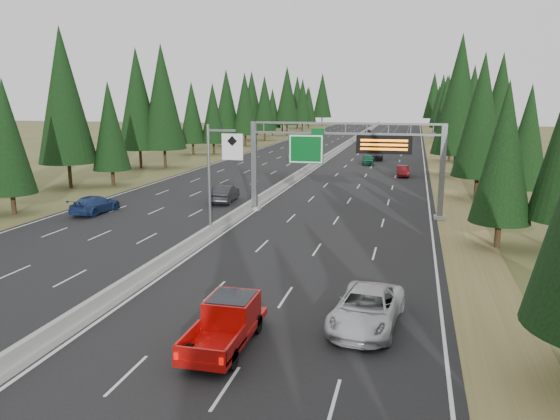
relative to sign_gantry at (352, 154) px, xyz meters
The scene contains 19 objects.
road 46.29m from the sign_gantry, 101.18° to the left, with size 32.00×260.00×0.08m, color black.
shoulder_right 46.28m from the sign_gantry, 78.86° to the left, with size 3.60×260.00×0.06m, color olive.
shoulder_left 52.70m from the sign_gantry, 120.63° to the left, with size 3.60×260.00×0.06m, color #4F5327.
median_barrier 46.25m from the sign_gantry, 101.18° to the left, with size 0.70×260.00×0.85m.
sign_gantry is the anchor object (origin of this frame).
hov_sign_pole 12.96m from the sign_gantry, 130.04° to the right, with size 2.80×0.50×8.00m.
tree_row_right 42.58m from the sign_gantry, 72.16° to the left, with size 11.86×240.41×18.70m.
tree_row_left 47.02m from the sign_gantry, 131.29° to the left, with size 11.99×238.96×18.71m.
silver_minivan 23.63m from the sign_gantry, 81.78° to the right, with size 2.67×5.80×1.61m, color silver.
red_pickup 26.33m from the sign_gantry, 94.37° to the right, with size 1.99×5.57×1.82m.
car_ahead_green 37.20m from the sign_gantry, 92.57° to the left, with size 1.72×4.28×1.46m, color #145736.
car_ahead_dkred 25.61m from the sign_gantry, 81.55° to the left, with size 1.42×4.09×1.35m, color #5D0D13.
car_ahead_dkgrey 43.89m from the sign_gantry, 91.28° to the left, with size 2.30×5.66×1.64m, color black.
car_ahead_white 71.17m from the sign_gantry, 92.77° to the left, with size 2.13×4.61×1.28m, color silver.
car_ahead_far 105.54m from the sign_gantry, 94.03° to the left, with size 1.69×4.20×1.43m, color black.
car_onc_near 13.46m from the sign_gantry, 166.46° to the left, with size 1.75×5.02×1.65m, color #232326.
car_onc_blue 22.48m from the sign_gantry, 168.20° to the right, with size 2.15×5.29×1.54m, color navy.
car_onc_white 44.10m from the sign_gantry, 108.08° to the left, with size 1.91×4.75×1.62m, color silver.
car_onc_far 77.42m from the sign_gantry, 104.84° to the left, with size 2.13×4.61×1.28m, color black.
Camera 1 is at (13.92, -10.69, 9.86)m, focal length 35.00 mm.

